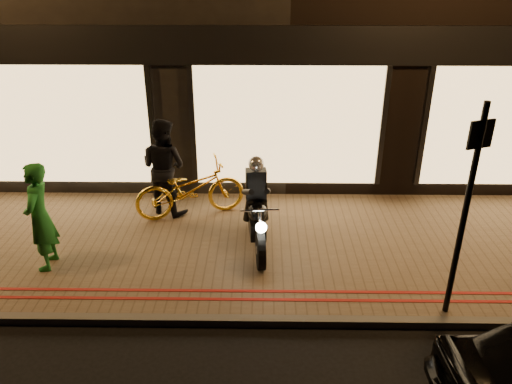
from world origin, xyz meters
TOP-DOWN VIEW (x-y plane):
  - ground at (0.00, 0.00)m, footprint 90.00×90.00m
  - sidewalk at (0.00, 2.00)m, footprint 50.00×4.00m
  - kerb_stone at (0.00, 0.05)m, footprint 50.00×0.14m
  - red_kerb_lines at (0.00, 0.55)m, footprint 50.00×0.26m
  - motorcycle at (-0.57, 1.97)m, footprint 0.61×1.94m
  - sign_post at (2.10, 0.25)m, footprint 0.34×0.15m
  - bicycle_gold at (-1.84, 3.06)m, footprint 2.19×1.33m
  - person_green at (-3.90, 1.29)m, footprint 0.46×0.67m
  - person_dark at (-2.34, 3.22)m, footprint 1.12×1.03m

SIDE VIEW (x-z plane):
  - ground at x=0.00m, z-range 0.00..0.00m
  - sidewalk at x=0.00m, z-range 0.00..0.12m
  - kerb_stone at x=0.00m, z-range 0.00..0.12m
  - red_kerb_lines at x=0.00m, z-range 0.12..0.13m
  - bicycle_gold at x=-1.84m, z-range 0.12..1.21m
  - motorcycle at x=-0.57m, z-range -0.06..1.53m
  - person_green at x=-3.90m, z-range 0.12..1.88m
  - person_dark at x=-2.34m, z-range 0.12..1.98m
  - sign_post at x=2.10m, z-range 0.30..3.30m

